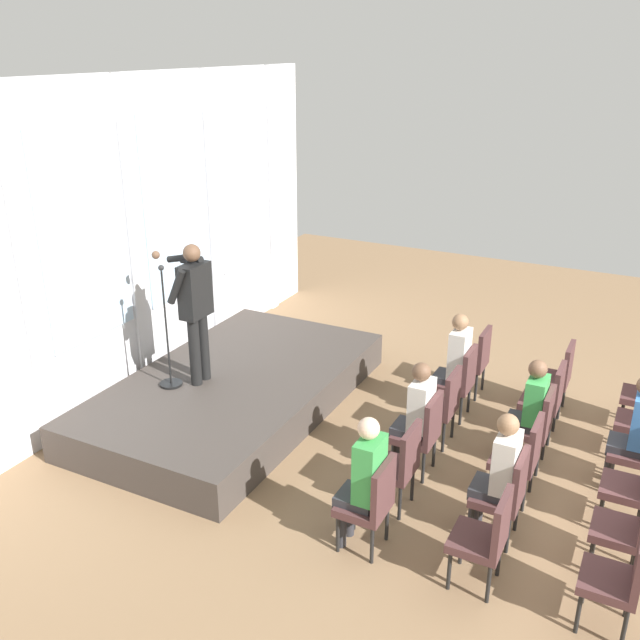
{
  "coord_description": "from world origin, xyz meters",
  "views": [
    {
      "loc": [
        -6.66,
        0.2,
        4.4
      ],
      "look_at": [
        -0.1,
        3.54,
        1.47
      ],
      "focal_mm": 39.22,
      "sensor_mm": 36.0,
      "label": 1
    }
  ],
  "objects_px": {
    "chair_r1_c2": "(522,454)",
    "audience_r1_c3": "(530,407)",
    "chair_r0_c5": "(475,358)",
    "audience_r2_c3": "(635,428)",
    "chair_r0_c1": "(399,462)",
    "audience_r0_c2": "(416,412)",
    "chair_r0_c4": "(460,378)",
    "speaker": "(195,304)",
    "chair_r2_c0": "(621,575)",
    "chair_r0_c3": "(442,402)",
    "chair_r2_c2": "(635,482)",
    "mic_stand": "(169,360)",
    "chair_r1_c0": "(487,535)",
    "audience_r1_c1": "(499,470)",
    "chair_r1_c5": "(558,374)",
    "chair_r1_c3": "(536,423)",
    "audience_r0_c0": "(364,477)",
    "chair_r0_c2": "(422,430)",
    "chair_r1_c4": "(547,397)",
    "chair_r1_c1": "(506,491)",
    "chair_r2_c1": "(629,524)",
    "chair_r0_c0": "(371,500)",
    "audience_r0_c4": "(455,361)"
  },
  "relations": [
    {
      "from": "audience_r0_c2",
      "to": "chair_r1_c5",
      "type": "bearing_deg",
      "value": -28.66
    },
    {
      "from": "audience_r0_c0",
      "to": "chair_r2_c2",
      "type": "relative_size",
      "value": 1.46
    },
    {
      "from": "mic_stand",
      "to": "chair_r1_c5",
      "type": "bearing_deg",
      "value": -61.29
    },
    {
      "from": "speaker",
      "to": "chair_r2_c0",
      "type": "height_order",
      "value": "speaker"
    },
    {
      "from": "chair_r0_c1",
      "to": "chair_r0_c3",
      "type": "xyz_separation_m",
      "value": [
        1.39,
        0.0,
        0.0
      ]
    },
    {
      "from": "chair_r1_c1",
      "to": "chair_r2_c0",
      "type": "height_order",
      "value": "same"
    },
    {
      "from": "chair_r0_c5",
      "to": "chair_r1_c3",
      "type": "xyz_separation_m",
      "value": [
        -1.39,
        -1.06,
        0.0
      ]
    },
    {
      "from": "chair_r1_c1",
      "to": "audience_r1_c1",
      "type": "xyz_separation_m",
      "value": [
        0.0,
        0.08,
        0.2
      ]
    },
    {
      "from": "chair_r1_c5",
      "to": "audience_r2_c3",
      "type": "relative_size",
      "value": 0.71
    },
    {
      "from": "chair_r0_c2",
      "to": "chair_r0_c4",
      "type": "bearing_deg",
      "value": 0.0
    },
    {
      "from": "audience_r1_c1",
      "to": "chair_r1_c5",
      "type": "xyz_separation_m",
      "value": [
        2.78,
        -0.08,
        -0.2
      ]
    },
    {
      "from": "chair_r1_c2",
      "to": "audience_r2_c3",
      "type": "distance_m",
      "value": 1.21
    },
    {
      "from": "mic_stand",
      "to": "chair_r2_c2",
      "type": "distance_m",
      "value": 5.31
    },
    {
      "from": "speaker",
      "to": "chair_r2_c2",
      "type": "xyz_separation_m",
      "value": [
        -0.02,
        -5.05,
        -0.94
      ]
    },
    {
      "from": "chair_r0_c1",
      "to": "chair_r1_c5",
      "type": "distance_m",
      "value": 2.97
    },
    {
      "from": "chair_r1_c2",
      "to": "chair_r0_c5",
      "type": "bearing_deg",
      "value": 26.9
    },
    {
      "from": "chair_r0_c1",
      "to": "chair_r2_c0",
      "type": "height_order",
      "value": "same"
    },
    {
      "from": "speaker",
      "to": "audience_r2_c3",
      "type": "distance_m",
      "value": 5.07
    },
    {
      "from": "audience_r0_c2",
      "to": "chair_r1_c4",
      "type": "relative_size",
      "value": 1.4
    },
    {
      "from": "audience_r0_c0",
      "to": "chair_r1_c4",
      "type": "xyz_separation_m",
      "value": [
        2.78,
        -1.14,
        -0.22
      ]
    },
    {
      "from": "chair_r1_c0",
      "to": "audience_r1_c3",
      "type": "bearing_deg",
      "value": 2.3
    },
    {
      "from": "chair_r0_c3",
      "to": "chair_r1_c5",
      "type": "xyz_separation_m",
      "value": [
        1.39,
        -1.06,
        0.0
      ]
    },
    {
      "from": "speaker",
      "to": "chair_r2_c0",
      "type": "xyz_separation_m",
      "value": [
        -1.4,
        -5.05,
        -0.94
      ]
    },
    {
      "from": "audience_r0_c2",
      "to": "chair_r1_c0",
      "type": "relative_size",
      "value": 1.4
    },
    {
      "from": "speaker",
      "to": "chair_r1_c0",
      "type": "relative_size",
      "value": 1.88
    },
    {
      "from": "chair_r1_c0",
      "to": "chair_r1_c2",
      "type": "bearing_deg",
      "value": 0.0
    },
    {
      "from": "chair_r1_c2",
      "to": "audience_r2_c3",
      "type": "relative_size",
      "value": 0.71
    },
    {
      "from": "chair_r0_c4",
      "to": "chair_r0_c5",
      "type": "height_order",
      "value": "same"
    },
    {
      "from": "audience_r0_c2",
      "to": "chair_r0_c3",
      "type": "relative_size",
      "value": 1.4
    },
    {
      "from": "speaker",
      "to": "chair_r2_c1",
      "type": "xyz_separation_m",
      "value": [
        -0.71,
        -5.05,
        -0.94
      ]
    },
    {
      "from": "chair_r0_c2",
      "to": "chair_r2_c1",
      "type": "distance_m",
      "value": 2.23
    },
    {
      "from": "chair_r0_c5",
      "to": "chair_r1_c3",
      "type": "distance_m",
      "value": 1.75
    },
    {
      "from": "chair_r1_c0",
      "to": "chair_r1_c1",
      "type": "bearing_deg",
      "value": 0.0
    },
    {
      "from": "chair_r0_c0",
      "to": "audience_r0_c4",
      "type": "relative_size",
      "value": 0.68
    },
    {
      "from": "chair_r0_c5",
      "to": "audience_r2_c3",
      "type": "xyz_separation_m",
      "value": [
        -1.39,
        -2.03,
        0.2
      ]
    },
    {
      "from": "audience_r0_c0",
      "to": "chair_r0_c2",
      "type": "relative_size",
      "value": 1.46
    },
    {
      "from": "chair_r1_c2",
      "to": "chair_r1_c3",
      "type": "height_order",
      "value": "same"
    },
    {
      "from": "chair_r0_c1",
      "to": "audience_r1_c3",
      "type": "xyz_separation_m",
      "value": [
        1.39,
        -0.97,
        0.18
      ]
    },
    {
      "from": "chair_r1_c1",
      "to": "chair_r1_c4",
      "type": "height_order",
      "value": "same"
    },
    {
      "from": "chair_r1_c2",
      "to": "audience_r1_c3",
      "type": "relative_size",
      "value": 0.73
    },
    {
      "from": "chair_r0_c1",
      "to": "audience_r0_c2",
      "type": "relative_size",
      "value": 0.72
    },
    {
      "from": "mic_stand",
      "to": "chair_r1_c2",
      "type": "relative_size",
      "value": 1.65
    },
    {
      "from": "chair_r0_c0",
      "to": "audience_r1_c3",
      "type": "relative_size",
      "value": 0.73
    },
    {
      "from": "chair_r0_c4",
      "to": "chair_r1_c1",
      "type": "height_order",
      "value": "same"
    },
    {
      "from": "audience_r0_c0",
      "to": "chair_r2_c0",
      "type": "xyz_separation_m",
      "value": [
        0.0,
        -2.19,
        -0.22
      ]
    },
    {
      "from": "speaker",
      "to": "audience_r0_c4",
      "type": "distance_m",
      "value": 3.25
    },
    {
      "from": "chair_r1_c5",
      "to": "chair_r2_c1",
      "type": "bearing_deg",
      "value": -159.17
    },
    {
      "from": "audience_r0_c2",
      "to": "audience_r1_c3",
      "type": "bearing_deg",
      "value": -56.65
    },
    {
      "from": "chair_r0_c3",
      "to": "chair_r2_c2",
      "type": "bearing_deg",
      "value": -108.18
    },
    {
      "from": "speaker",
      "to": "chair_r0_c1",
      "type": "relative_size",
      "value": 1.88
    }
  ]
}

